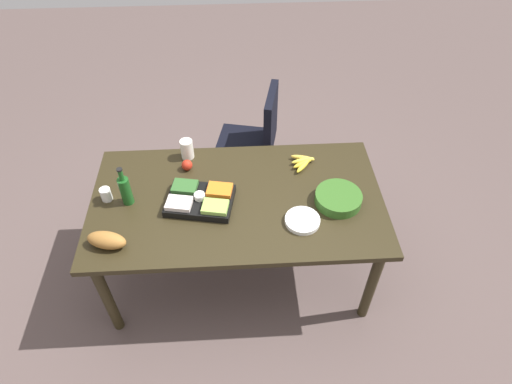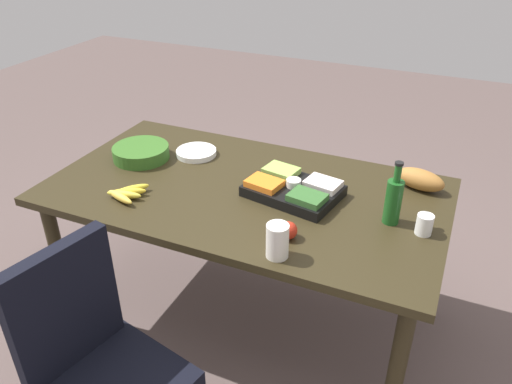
{
  "view_description": "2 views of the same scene",
  "coord_description": "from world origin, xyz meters",
  "views": [
    {
      "loc": [
        -0.01,
        1.99,
        2.89
      ],
      "look_at": [
        -0.12,
        0.04,
        0.89
      ],
      "focal_mm": 30.84,
      "sensor_mm": 36.0,
      "label": 1
    },
    {
      "loc": [
        0.91,
        -1.93,
        2.02
      ],
      "look_at": [
        0.08,
        -0.05,
        0.82
      ],
      "focal_mm": 35.4,
      "sensor_mm": 36.0,
      "label": 2
    }
  ],
  "objects": [
    {
      "name": "mayo_jar",
      "position": [
        0.34,
        -0.44,
        0.87
      ],
      "size": [
        0.09,
        0.09,
        0.14
      ],
      "primitive_type": "cylinder",
      "rotation": [
        0.0,
        0.0,
        0.04
      ],
      "color": "white",
      "rests_on": "conference_table"
    },
    {
      "name": "paper_plate_stack",
      "position": [
        -0.4,
        0.23,
        0.81
      ],
      "size": [
        0.28,
        0.28,
        0.03
      ],
      "primitive_type": "cylinder",
      "rotation": [
        0.0,
        0.0,
        0.34
      ],
      "color": "white",
      "rests_on": "conference_table"
    },
    {
      "name": "paper_cup",
      "position": [
        0.85,
        -0.04,
        0.84
      ],
      "size": [
        0.09,
        0.09,
        0.09
      ],
      "primitive_type": "cylinder",
      "rotation": [
        0.0,
        0.0,
        0.31
      ],
      "color": "white",
      "rests_on": "conference_table"
    },
    {
      "name": "banana_bunch",
      "position": [
        -0.47,
        -0.31,
        0.82
      ],
      "size": [
        0.18,
        0.2,
        0.04
      ],
      "color": "yellow",
      "rests_on": "conference_table"
    },
    {
      "name": "veggie_tray",
      "position": [
        0.24,
        0.03,
        0.83
      ],
      "size": [
        0.47,
        0.37,
        0.09
      ],
      "color": "black",
      "rests_on": "conference_table"
    },
    {
      "name": "wine_bottle",
      "position": [
        0.7,
        -0.01,
        0.91
      ],
      "size": [
        0.09,
        0.09,
        0.29
      ],
      "color": "#1A521C",
      "rests_on": "conference_table"
    },
    {
      "name": "ground_plane",
      "position": [
        0.0,
        0.0,
        0.0
      ],
      "size": [
        10.0,
        10.0,
        0.0
      ],
      "primitive_type": "plane",
      "color": "brown"
    },
    {
      "name": "bread_loaf",
      "position": [
        0.77,
        0.34,
        0.85
      ],
      "size": [
        0.26,
        0.17,
        0.1
      ],
      "primitive_type": "ellipsoid",
      "rotation": [
        0.0,
        0.0,
        -0.25
      ],
      "color": "#A46D31",
      "rests_on": "conference_table"
    },
    {
      "name": "conference_table",
      "position": [
        0.0,
        0.0,
        0.71
      ],
      "size": [
        1.92,
        1.05,
        0.8
      ],
      "color": "#2E2715",
      "rests_on": "ground"
    },
    {
      "name": "salad_bowl",
      "position": [
        -0.65,
        0.07,
        0.83
      ],
      "size": [
        0.34,
        0.34,
        0.07
      ],
      "primitive_type": "cylinder",
      "rotation": [
        0.0,
        0.0,
        0.14
      ],
      "color": "#336321",
      "rests_on": "conference_table"
    },
    {
      "name": "office_chair",
      "position": [
        -0.14,
        -0.98,
        0.37
      ],
      "size": [
        0.58,
        0.57,
        0.97
      ],
      "color": "gray",
      "rests_on": "ground"
    },
    {
      "name": "apple_red",
      "position": [
        0.34,
        -0.3,
        0.83
      ],
      "size": [
        0.08,
        0.08,
        0.08
      ],
      "primitive_type": "sphere",
      "rotation": [
        0.0,
        0.0,
        -0.05
      ],
      "color": "red",
      "rests_on": "conference_table"
    }
  ]
}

